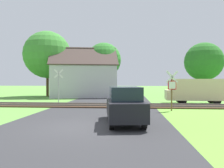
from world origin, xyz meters
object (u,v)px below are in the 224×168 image
Objects in this scene: crossing_sign_far at (59,83)px; parked_car at (125,105)px; mail_truck at (195,90)px; tree_left at (47,55)px; tree_center at (104,60)px; stop_sign_near at (172,88)px; tree_far at (204,62)px; house at (84,80)px.

crossing_sign_far is 0.76× the size of parked_car.
crossing_sign_far is 0.64× the size of mail_truck.
tree_center is (7.44, 1.32, -0.65)m from tree_left.
stop_sign_near is 0.56× the size of mail_truck.
crossing_sign_far is 20.04m from tree_far.
tree_far is (16.05, 2.66, 2.47)m from house.
parked_car is at bearing -80.24° from tree_center.
house reaches higher than mail_truck.
parked_car is (3.29, -19.12, -4.01)m from tree_center.
stop_sign_near is 0.32× the size of tree_left.
mail_truck is at bearing -45.06° from tree_center.
crossing_sign_far is at bearing -108.27° from tree_center.
tree_center is 1.00× the size of tree_far.
tree_left is 19.26m from mail_truck.
stop_sign_near is 15.57m from house.
crossing_sign_far reaches higher than parked_car.
tree_left is at bearing -173.79° from tree_far.
stop_sign_near is 0.38× the size of tree_far.
house is 6.03m from tree_left.
mail_truck is at bearing -25.78° from tree_left.
house is (0.74, 7.90, 0.37)m from crossing_sign_far.
tree_left reaches higher than stop_sign_near.
parked_car is at bearing -58.93° from tree_left.
tree_center reaches higher than crossing_sign_far.
tree_left is 21.30m from parked_car.
crossing_sign_far is at bearing 116.71° from parked_car.
house is at bearing -68.43° from stop_sign_near.
house is at bearing 100.78° from parked_car.
tree_center reaches higher than house.
tree_left is 1.19× the size of tree_center.
tree_center is 1.47× the size of mail_truck.
stop_sign_near is at bearing -38.81° from crossing_sign_far.
tree_far is 1.47× the size of mail_truck.
tree_left reaches higher than tree_center.
tree_center reaches higher than parked_car.
tree_center reaches higher than mail_truck.
stop_sign_near is 16.18m from tree_center.
stop_sign_near is at bearing -66.08° from tree_center.
tree_left reaches higher than tree_far.
house is 3.99m from tree_center.
parked_car is at bearing 149.56° from mail_truck.
tree_center is at bearing 92.39° from parked_car.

